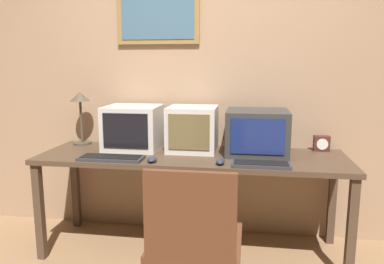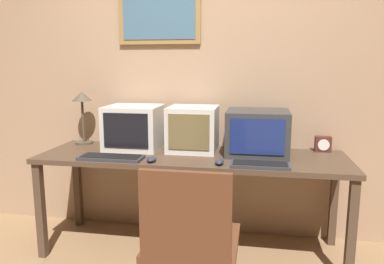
{
  "view_description": "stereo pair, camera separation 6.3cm",
  "coord_description": "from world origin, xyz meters",
  "px_view_note": "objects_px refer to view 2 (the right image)",
  "views": [
    {
      "loc": [
        0.41,
        -1.55,
        1.41
      ],
      "look_at": [
        0.0,
        1.1,
        0.92
      ],
      "focal_mm": 35.0,
      "sensor_mm": 36.0,
      "label": 1
    },
    {
      "loc": [
        0.47,
        -1.54,
        1.41
      ],
      "look_at": [
        0.0,
        1.1,
        0.92
      ],
      "focal_mm": 35.0,
      "sensor_mm": 36.0,
      "label": 2
    }
  ],
  "objects_px": {
    "monitor_center": "(193,129)",
    "mouse_far_corner": "(219,162)",
    "monitor_left": "(134,127)",
    "keyboard_side": "(260,165)",
    "desk_clock": "(323,144)",
    "desk_lamp": "(82,105)",
    "monitor_right": "(257,132)",
    "mouse_near_keyboard": "(152,159)",
    "keyboard_main": "(111,157)",
    "office_chair": "(191,257)"
  },
  "relations": [
    {
      "from": "monitor_left",
      "to": "keyboard_side",
      "type": "bearing_deg",
      "value": -21.13
    },
    {
      "from": "monitor_right",
      "to": "keyboard_side",
      "type": "xyz_separation_m",
      "value": [
        0.02,
        -0.35,
        -0.15
      ]
    },
    {
      "from": "monitor_right",
      "to": "desk_lamp",
      "type": "height_order",
      "value": "desk_lamp"
    },
    {
      "from": "monitor_right",
      "to": "mouse_far_corner",
      "type": "bearing_deg",
      "value": -125.64
    },
    {
      "from": "mouse_far_corner",
      "to": "office_chair",
      "type": "height_order",
      "value": "office_chair"
    },
    {
      "from": "monitor_center",
      "to": "monitor_right",
      "type": "xyz_separation_m",
      "value": [
        0.49,
        -0.03,
        -0.01
      ]
    },
    {
      "from": "monitor_right",
      "to": "keyboard_main",
      "type": "relative_size",
      "value": 1.0
    },
    {
      "from": "monitor_left",
      "to": "monitor_center",
      "type": "relative_size",
      "value": 1.13
    },
    {
      "from": "office_chair",
      "to": "monitor_right",
      "type": "bearing_deg",
      "value": 69.87
    },
    {
      "from": "mouse_near_keyboard",
      "to": "monitor_right",
      "type": "bearing_deg",
      "value": 26.69
    },
    {
      "from": "mouse_near_keyboard",
      "to": "desk_lamp",
      "type": "distance_m",
      "value": 0.92
    },
    {
      "from": "monitor_center",
      "to": "mouse_far_corner",
      "type": "relative_size",
      "value": 3.16
    },
    {
      "from": "keyboard_side",
      "to": "monitor_right",
      "type": "bearing_deg",
      "value": 93.82
    },
    {
      "from": "monitor_left",
      "to": "desk_clock",
      "type": "bearing_deg",
      "value": 5.54
    },
    {
      "from": "monitor_center",
      "to": "mouse_near_keyboard",
      "type": "distance_m",
      "value": 0.47
    },
    {
      "from": "mouse_near_keyboard",
      "to": "office_chair",
      "type": "xyz_separation_m",
      "value": [
        0.37,
        -0.55,
        -0.39
      ]
    },
    {
      "from": "monitor_center",
      "to": "mouse_far_corner",
      "type": "bearing_deg",
      "value": -56.48
    },
    {
      "from": "monitor_left",
      "to": "mouse_far_corner",
      "type": "height_order",
      "value": "monitor_left"
    },
    {
      "from": "monitor_left",
      "to": "office_chair",
      "type": "distance_m",
      "value": 1.24
    },
    {
      "from": "monitor_center",
      "to": "office_chair",
      "type": "relative_size",
      "value": 0.4
    },
    {
      "from": "desk_clock",
      "to": "monitor_right",
      "type": "bearing_deg",
      "value": -161.2
    },
    {
      "from": "keyboard_main",
      "to": "mouse_far_corner",
      "type": "relative_size",
      "value": 3.88
    },
    {
      "from": "monitor_left",
      "to": "mouse_far_corner",
      "type": "bearing_deg",
      "value": -27.18
    },
    {
      "from": "monitor_right",
      "to": "desk_clock",
      "type": "height_order",
      "value": "monitor_right"
    },
    {
      "from": "monitor_right",
      "to": "mouse_far_corner",
      "type": "relative_size",
      "value": 3.87
    },
    {
      "from": "monitor_right",
      "to": "desk_clock",
      "type": "relative_size",
      "value": 3.81
    },
    {
      "from": "monitor_center",
      "to": "mouse_far_corner",
      "type": "height_order",
      "value": "monitor_center"
    },
    {
      "from": "mouse_far_corner",
      "to": "desk_clock",
      "type": "height_order",
      "value": "desk_clock"
    },
    {
      "from": "monitor_center",
      "to": "office_chair",
      "type": "xyz_separation_m",
      "value": [
        0.15,
        -0.93,
        -0.54
      ]
    },
    {
      "from": "mouse_far_corner",
      "to": "monitor_left",
      "type": "bearing_deg",
      "value": 152.82
    },
    {
      "from": "desk_clock",
      "to": "keyboard_side",
      "type": "bearing_deg",
      "value": -132.2
    },
    {
      "from": "monitor_left",
      "to": "monitor_right",
      "type": "relative_size",
      "value": 0.93
    },
    {
      "from": "mouse_far_corner",
      "to": "desk_lamp",
      "type": "height_order",
      "value": "desk_lamp"
    },
    {
      "from": "monitor_left",
      "to": "mouse_near_keyboard",
      "type": "bearing_deg",
      "value": -56.82
    },
    {
      "from": "office_chair",
      "to": "mouse_far_corner",
      "type": "bearing_deg",
      "value": 81.03
    },
    {
      "from": "monitor_left",
      "to": "keyboard_main",
      "type": "relative_size",
      "value": 0.93
    },
    {
      "from": "monitor_right",
      "to": "keyboard_main",
      "type": "distance_m",
      "value": 1.07
    },
    {
      "from": "keyboard_main",
      "to": "keyboard_side",
      "type": "xyz_separation_m",
      "value": [
        1.03,
        -0.02,
        -0.0
      ]
    },
    {
      "from": "monitor_center",
      "to": "office_chair",
      "type": "bearing_deg",
      "value": -80.68
    },
    {
      "from": "monitor_right",
      "to": "desk_clock",
      "type": "bearing_deg",
      "value": 18.8
    },
    {
      "from": "monitor_left",
      "to": "desk_lamp",
      "type": "relative_size",
      "value": 0.96
    },
    {
      "from": "desk_clock",
      "to": "mouse_near_keyboard",
      "type": "bearing_deg",
      "value": -156.45
    },
    {
      "from": "monitor_left",
      "to": "keyboard_side",
      "type": "relative_size",
      "value": 1.09
    },
    {
      "from": "monitor_right",
      "to": "mouse_near_keyboard",
      "type": "relative_size",
      "value": 4.29
    },
    {
      "from": "monitor_right",
      "to": "mouse_near_keyboard",
      "type": "height_order",
      "value": "monitor_right"
    },
    {
      "from": "mouse_far_corner",
      "to": "desk_lamp",
      "type": "distance_m",
      "value": 1.31
    },
    {
      "from": "monitor_center",
      "to": "desk_lamp",
      "type": "distance_m",
      "value": 0.96
    },
    {
      "from": "monitor_right",
      "to": "mouse_near_keyboard",
      "type": "bearing_deg",
      "value": -153.31
    },
    {
      "from": "mouse_near_keyboard",
      "to": "mouse_far_corner",
      "type": "bearing_deg",
      "value": 2.02
    },
    {
      "from": "monitor_right",
      "to": "desk_lamp",
      "type": "xyz_separation_m",
      "value": [
        -1.43,
        0.13,
        0.16
      ]
    }
  ]
}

